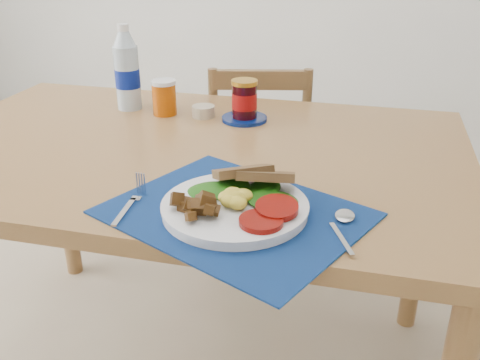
# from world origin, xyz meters

# --- Properties ---
(table) EXTENTS (1.40, 0.90, 0.75)m
(table) POSITION_xyz_m (0.00, 0.20, 0.67)
(table) COLOR brown
(table) RESTS_ON ground
(chair_far) EXTENTS (0.45, 0.43, 1.01)m
(chair_far) POSITION_xyz_m (0.06, 0.81, 0.52)
(chair_far) COLOR brown
(chair_far) RESTS_ON ground
(placemat) EXTENTS (0.57, 0.52, 0.00)m
(placemat) POSITION_xyz_m (0.21, -0.12, 0.75)
(placemat) COLOR black
(placemat) RESTS_ON table
(breakfast_plate) EXTENTS (0.28, 0.28, 0.07)m
(breakfast_plate) POSITION_xyz_m (0.20, -0.12, 0.77)
(breakfast_plate) COLOR silver
(breakfast_plate) RESTS_ON placemat
(fork) EXTENTS (0.02, 0.16, 0.00)m
(fork) POSITION_xyz_m (0.00, -0.13, 0.76)
(fork) COLOR #B2B5BA
(fork) RESTS_ON placemat
(spoon) EXTENTS (0.05, 0.16, 0.00)m
(spoon) POSITION_xyz_m (0.41, -0.11, 0.76)
(spoon) COLOR #B2B5BA
(spoon) RESTS_ON placemat
(water_bottle) EXTENTS (0.07, 0.07, 0.25)m
(water_bottle) POSITION_xyz_m (-0.27, 0.45, 0.86)
(water_bottle) COLOR #ADBFCC
(water_bottle) RESTS_ON table
(juice_glass) EXTENTS (0.07, 0.07, 0.10)m
(juice_glass) POSITION_xyz_m (-0.14, 0.42, 0.80)
(juice_glass) COLOR #A84304
(juice_glass) RESTS_ON table
(ramekin) EXTENTS (0.07, 0.07, 0.03)m
(ramekin) POSITION_xyz_m (-0.03, 0.43, 0.77)
(ramekin) COLOR tan
(ramekin) RESTS_ON table
(jam_on_saucer) EXTENTS (0.13, 0.13, 0.12)m
(jam_on_saucer) POSITION_xyz_m (0.10, 0.43, 0.80)
(jam_on_saucer) COLOR #051755
(jam_on_saucer) RESTS_ON table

